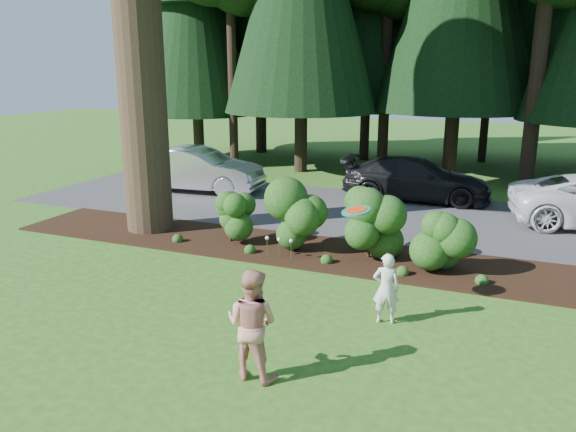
% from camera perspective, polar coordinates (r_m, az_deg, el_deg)
% --- Properties ---
extents(ground, '(80.00, 80.00, 0.00)m').
position_cam_1_polar(ground, '(11.01, -4.43, -8.59)').
color(ground, '#2A5719').
rests_on(ground, ground).
extents(mulch_bed, '(16.00, 2.50, 0.05)m').
position_cam_1_polar(mulch_bed, '(13.79, 1.63, -3.52)').
color(mulch_bed, black).
rests_on(mulch_bed, ground).
extents(driveway, '(22.00, 6.00, 0.03)m').
position_cam_1_polar(driveway, '(17.67, 6.51, 0.51)').
color(driveway, '#38383A').
rests_on(driveway, ground).
extents(shrub_row, '(6.53, 1.60, 1.61)m').
position_cam_1_polar(shrub_row, '(13.22, 4.61, -0.82)').
color(shrub_row, '#173C12').
rests_on(shrub_row, ground).
extents(lily_cluster, '(0.69, 0.09, 0.57)m').
position_cam_1_polar(lily_cluster, '(13.00, -0.92, -2.49)').
color(lily_cluster, '#173C12').
rests_on(lily_cluster, ground).
extents(car_silver_wagon, '(4.89, 2.09, 1.57)m').
position_cam_1_polar(car_silver_wagon, '(20.48, -9.23, 4.68)').
color(car_silver_wagon, silver).
rests_on(car_silver_wagon, driveway).
extents(car_dark_suv, '(4.97, 2.18, 1.42)m').
position_cam_1_polar(car_dark_suv, '(19.39, 12.88, 3.71)').
color(car_dark_suv, black).
rests_on(car_dark_suv, driveway).
extents(child, '(0.53, 0.41, 1.28)m').
position_cam_1_polar(child, '(10.02, 9.94, -7.25)').
color(child, silver).
rests_on(child, ground).
extents(adult, '(0.84, 0.67, 1.65)m').
position_cam_1_polar(adult, '(8.18, -3.69, -10.89)').
color(adult, red).
rests_on(adult, ground).
extents(frisbee, '(0.53, 0.52, 0.17)m').
position_cam_1_polar(frisbee, '(9.93, 6.94, 0.55)').
color(frisbee, '#167D69').
rests_on(frisbee, ground).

